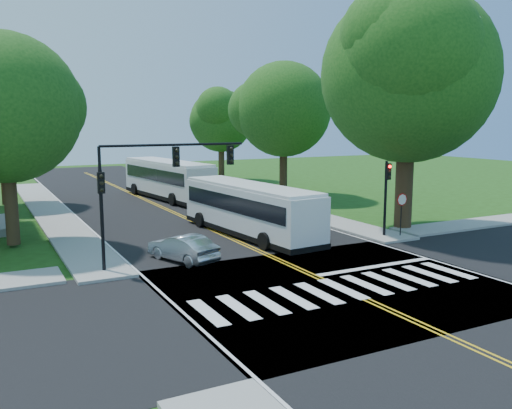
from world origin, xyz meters
TOP-DOWN VIEW (x-y plane):
  - ground at (0.00, 0.00)m, footprint 140.00×140.00m
  - road at (0.00, 18.00)m, footprint 14.00×96.00m
  - cross_road at (0.00, 0.00)m, footprint 60.00×12.00m
  - center_line at (0.00, 22.00)m, footprint 0.36×70.00m
  - edge_line_w at (-6.80, 22.00)m, footprint 0.12×70.00m
  - edge_line_e at (6.80, 22.00)m, footprint 0.12×70.00m
  - crosswalk at (0.00, -0.50)m, footprint 12.60×3.00m
  - stop_bar at (3.50, 1.60)m, footprint 6.60×0.40m
  - sidewalk_nw at (-8.30, 25.00)m, footprint 2.60×40.00m
  - sidewalk_ne at (8.30, 25.00)m, footprint 2.60×40.00m
  - sidewalk_xe at (20.00, 6.80)m, footprint 20.00×2.60m
  - tree_ne_big at (11.00, 8.00)m, footprint 10.80×10.80m
  - tree_west_near at (-11.50, 14.00)m, footprint 8.00×8.00m
  - tree_west_far at (-11.00, 30.00)m, footprint 7.60×7.60m
  - tree_east_mid at (11.50, 24.00)m, footprint 8.40×8.40m
  - tree_east_far at (12.50, 40.00)m, footprint 7.20×7.20m
  - signal_nw at (-5.86, 6.43)m, footprint 7.15×0.46m
  - signal_ne at (8.20, 6.44)m, footprint 0.30×0.46m
  - stop_sign at (9.00, 5.98)m, footprint 0.76×0.08m
  - bus_lead at (1.34, 10.73)m, footprint 3.72×12.22m
  - bus_follow at (2.00, 28.09)m, footprint 4.34×13.26m
  - hatchback at (-4.30, 6.81)m, footprint 2.69×4.26m
  - suv at (5.04, 12.64)m, footprint 3.74×5.48m
  - dark_sedan at (4.96, 16.62)m, footprint 2.60×4.84m

SIDE VIEW (x-z plane):
  - ground at x=0.00m, z-range 0.00..0.00m
  - road at x=0.00m, z-range 0.00..0.01m
  - cross_road at x=0.00m, z-range 0.00..0.01m
  - center_line at x=0.00m, z-range 0.01..0.02m
  - edge_line_w at x=-6.80m, z-range 0.01..0.02m
  - edge_line_e at x=6.80m, z-range 0.01..0.02m
  - crosswalk at x=0.00m, z-range 0.01..0.02m
  - stop_bar at x=3.50m, z-range 0.01..0.02m
  - sidewalk_nw at x=-8.30m, z-range 0.00..0.15m
  - sidewalk_ne at x=8.30m, z-range 0.00..0.15m
  - sidewalk_xe at x=20.00m, z-range 0.00..0.15m
  - hatchback at x=-4.30m, z-range 0.01..1.34m
  - dark_sedan at x=4.96m, z-range 0.01..1.34m
  - suv at x=5.04m, z-range 0.01..1.40m
  - bus_lead at x=1.34m, z-range 0.10..3.21m
  - bus_follow at x=2.00m, z-range 0.11..3.48m
  - stop_sign at x=9.00m, z-range 0.77..3.30m
  - signal_ne at x=8.20m, z-range 0.76..5.16m
  - signal_nw at x=-5.86m, z-range 1.55..7.21m
  - tree_east_far at x=12.50m, z-range 1.69..12.03m
  - tree_west_far at x=-11.00m, z-range 1.66..12.33m
  - tree_west_near at x=-11.50m, z-range 1.83..13.23m
  - tree_east_mid at x=11.50m, z-range 1.89..13.82m
  - tree_ne_big at x=11.00m, z-range 2.17..17.08m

